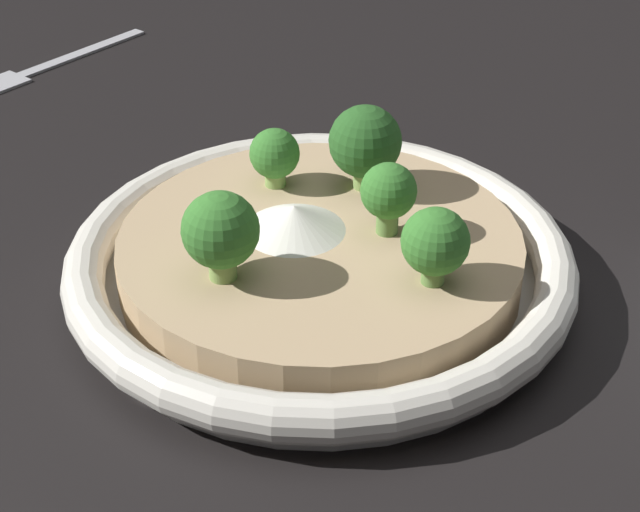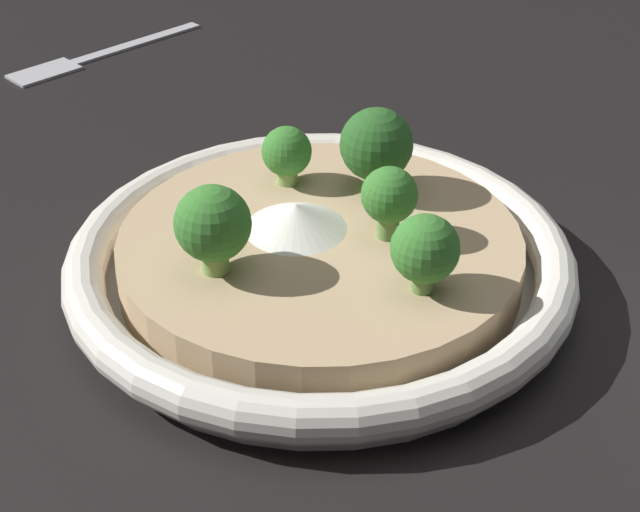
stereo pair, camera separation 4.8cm
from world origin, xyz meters
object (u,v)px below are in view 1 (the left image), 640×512
(broccoli_back_left, at_px, (365,143))
(broccoli_left, at_px, (270,156))
(risotto_bowl, at_px, (320,261))
(broccoli_back, at_px, (388,193))
(broccoli_back_right, at_px, (435,243))
(fork_utensil, at_px, (37,69))
(broccoli_front, at_px, (221,232))

(broccoli_back_left, bearing_deg, broccoli_left, -116.42)
(risotto_bowl, xyz_separation_m, broccoli_back, (0.01, 0.03, 0.04))
(broccoli_back_right, xyz_separation_m, broccoli_back_left, (-0.09, 0.01, 0.00))
(fork_utensil, bearing_deg, broccoli_back_right, 78.54)
(broccoli_back_left, relative_size, fork_utensil, 0.29)
(risotto_bowl, height_order, broccoli_front, broccoli_front)
(risotto_bowl, xyz_separation_m, broccoli_left, (-0.06, -0.00, 0.03))
(risotto_bowl, distance_m, fork_utensil, 0.35)
(risotto_bowl, relative_size, broccoli_left, 7.92)
(broccoli_back_right, xyz_separation_m, broccoli_back, (-0.05, 0.00, 0.00))
(broccoli_front, xyz_separation_m, broccoli_back_left, (-0.05, 0.10, 0.00))
(broccoli_back_right, relative_size, fork_utensil, 0.24)
(risotto_bowl, bearing_deg, broccoli_back_right, 27.43)
(broccoli_back, bearing_deg, broccoli_front, -88.30)
(risotto_bowl, height_order, fork_utensil, risotto_bowl)
(broccoli_back_right, bearing_deg, broccoli_back, 178.14)
(broccoli_back_right, relative_size, broccoli_front, 0.87)
(broccoli_back_right, height_order, broccoli_front, broccoli_front)
(broccoli_back_right, distance_m, fork_utensil, 0.41)
(risotto_bowl, bearing_deg, broccoli_front, -76.39)
(broccoli_front, relative_size, fork_utensil, 0.27)
(broccoli_front, bearing_deg, broccoli_back_right, 62.64)
(broccoli_back_right, height_order, broccoli_back_left, broccoli_back_left)
(broccoli_back_left, distance_m, fork_utensil, 0.33)
(broccoli_left, relative_size, broccoli_back, 0.86)
(fork_utensil, bearing_deg, broccoli_back_left, 84.58)
(broccoli_front, bearing_deg, broccoli_back, 91.70)
(broccoli_left, height_order, broccoli_back, broccoli_back)
(broccoli_back_right, distance_m, broccoli_back_left, 0.09)
(broccoli_front, xyz_separation_m, broccoli_left, (-0.07, 0.05, -0.01))
(broccoli_back, relative_size, broccoli_back_left, 0.81)
(broccoli_back, distance_m, broccoli_back_left, 0.05)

